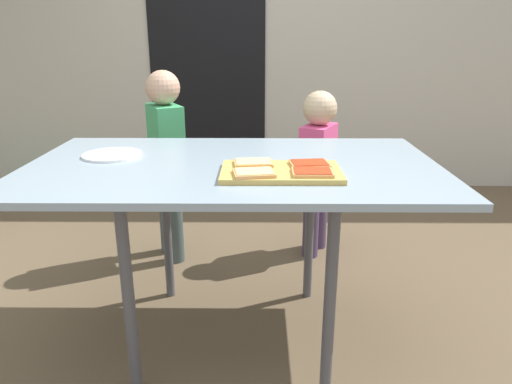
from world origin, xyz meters
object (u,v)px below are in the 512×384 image
object	(u,v)px
child_right	(318,162)
garden_hose_coil	(27,195)
pizza_slice_near_right	(312,172)
pizza_slice_near_left	(254,173)
dining_table	(233,178)
child_left	(167,153)
pizza_slice_far_left	(253,163)
plate_white_left	(112,155)
cutting_board	(281,172)
pizza_slice_far_right	(310,164)

from	to	relation	value
child_right	garden_hose_coil	bearing A→B (deg)	156.04
pizza_slice_near_right	pizza_slice_near_left	distance (m)	0.19
dining_table	child_left	world-z (taller)	child_left
pizza_slice_far_left	pizza_slice_near_right	bearing A→B (deg)	-30.82
pizza_slice_near_left	child_left	world-z (taller)	child_left
dining_table	pizza_slice_near_left	bearing A→B (deg)	-69.33
plate_white_left	garden_hose_coil	xyz separation A→B (m)	(-1.25, 1.69, -0.75)
pizza_slice_near_right	child_right	size ratio (longest dim) A/B	0.14
pizza_slice_near_right	cutting_board	bearing A→B (deg)	150.59
pizza_slice_near_right	child_left	world-z (taller)	child_left
child_left	garden_hose_coil	world-z (taller)	child_left
pizza_slice_far_right	plate_white_left	distance (m)	0.79
child_right	pizza_slice_near_right	bearing A→B (deg)	-98.09
pizza_slice_near_left	plate_white_left	bearing A→B (deg)	150.39
child_left	pizza_slice_far_right	bearing A→B (deg)	-52.24
pizza_slice_far_left	pizza_slice_near_left	world-z (taller)	same
cutting_board	pizza_slice_far_left	xyz separation A→B (m)	(-0.10, 0.06, 0.02)
pizza_slice_far_left	garden_hose_coil	bearing A→B (deg)	133.81
pizza_slice_near_right	pizza_slice_far_right	world-z (taller)	same
dining_table	plate_white_left	size ratio (longest dim) A/B	6.63
plate_white_left	child_right	bearing A→B (deg)	39.09
pizza_slice_far_left	cutting_board	bearing A→B (deg)	-32.26
plate_white_left	child_right	size ratio (longest dim) A/B	0.25
dining_table	pizza_slice_near_left	size ratio (longest dim) A/B	10.40
dining_table	pizza_slice_near_left	distance (m)	0.25
child_left	garden_hose_coil	distance (m)	1.78
dining_table	cutting_board	bearing A→B (deg)	-40.99
pizza_slice_far_left	plate_white_left	world-z (taller)	pizza_slice_far_left
cutting_board	pizza_slice_far_left	world-z (taller)	pizza_slice_far_left
cutting_board	pizza_slice_far_right	world-z (taller)	pizza_slice_far_right
plate_white_left	dining_table	bearing A→B (deg)	-12.07
cutting_board	plate_white_left	distance (m)	0.70
dining_table	pizza_slice_far_right	distance (m)	0.31
pizza_slice_near_left	child_right	distance (m)	1.14
pizza_slice_near_right	child_left	size ratio (longest dim) A/B	0.13
pizza_slice_far_left	child_right	distance (m)	1.02
pizza_slice_near_left	child_right	world-z (taller)	child_right
pizza_slice_near_right	garden_hose_coil	distance (m)	2.94
plate_white_left	child_left	world-z (taller)	child_left
cutting_board	pizza_slice_far_right	distance (m)	0.11
pizza_slice_far_right	child_left	xyz separation A→B (m)	(-0.68, 0.87, -0.18)
pizza_slice_far_left	pizza_slice_far_right	distance (m)	0.20
dining_table	pizza_slice_far_left	size ratio (longest dim) A/B	10.74
plate_white_left	child_right	xyz separation A→B (m)	(0.91, 0.74, -0.22)
plate_white_left	pizza_slice_far_left	bearing A→B (deg)	-19.05
pizza_slice_far_left	child_left	world-z (taller)	child_left
child_right	garden_hose_coil	size ratio (longest dim) A/B	2.16
pizza_slice_far_left	plate_white_left	xyz separation A→B (m)	(-0.56, 0.19, -0.02)
pizza_slice_far_right	garden_hose_coil	size ratio (longest dim) A/B	0.33
pizza_slice_far_right	child_right	size ratio (longest dim) A/B	0.15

